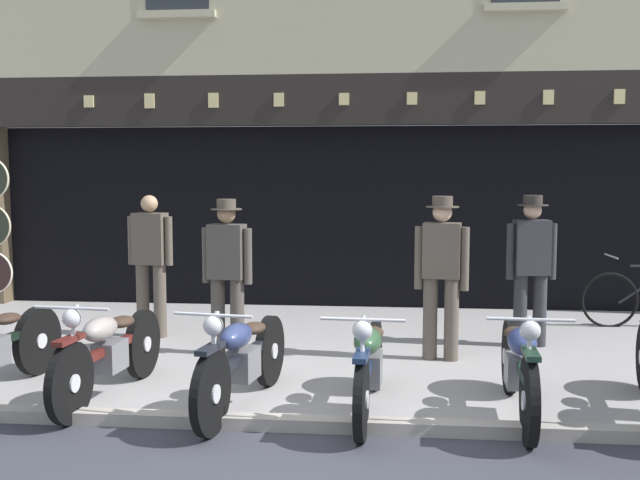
{
  "coord_description": "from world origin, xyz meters",
  "views": [
    {
      "loc": [
        0.68,
        -5.4,
        1.97
      ],
      "look_at": [
        -0.09,
        2.53,
        1.23
      ],
      "focal_mm": 41.87,
      "sensor_mm": 36.0,
      "label": 1
    }
  ],
  "objects_px": {
    "motorcycle_center_right": "(519,364)",
    "assistant_far_right": "(531,263)",
    "salesman_left": "(151,259)",
    "salesman_right": "(441,270)",
    "motorcycle_center_left": "(242,358)",
    "motorcycle_center": "(369,363)",
    "motorcycle_left": "(109,350)",
    "advert_board_far": "(587,193)",
    "advert_board_near": "(517,192)",
    "shopkeeper_center": "(227,269)"
  },
  "relations": [
    {
      "from": "assistant_far_right",
      "to": "advert_board_near",
      "type": "relative_size",
      "value": 1.74
    },
    {
      "from": "motorcycle_center",
      "to": "shopkeeper_center",
      "type": "distance_m",
      "value": 2.45
    },
    {
      "from": "shopkeeper_center",
      "to": "salesman_left",
      "type": "bearing_deg",
      "value": -25.95
    },
    {
      "from": "salesman_left",
      "to": "salesman_right",
      "type": "relative_size",
      "value": 0.98
    },
    {
      "from": "motorcycle_center_left",
      "to": "advert_board_far",
      "type": "bearing_deg",
      "value": -119.91
    },
    {
      "from": "salesman_left",
      "to": "advert_board_near",
      "type": "relative_size",
      "value": 1.72
    },
    {
      "from": "shopkeeper_center",
      "to": "salesman_right",
      "type": "distance_m",
      "value": 2.26
    },
    {
      "from": "motorcycle_center_right",
      "to": "motorcycle_left",
      "type": "bearing_deg",
      "value": 0.29
    },
    {
      "from": "motorcycle_left",
      "to": "salesman_right",
      "type": "relative_size",
      "value": 1.16
    },
    {
      "from": "motorcycle_center",
      "to": "salesman_right",
      "type": "xyz_separation_m",
      "value": [
        0.69,
        1.79,
        0.53
      ]
    },
    {
      "from": "motorcycle_center",
      "to": "assistant_far_right",
      "type": "height_order",
      "value": "assistant_far_right"
    },
    {
      "from": "motorcycle_left",
      "to": "advert_board_near",
      "type": "distance_m",
      "value": 6.42
    },
    {
      "from": "motorcycle_center_left",
      "to": "advert_board_far",
      "type": "xyz_separation_m",
      "value": [
        3.95,
        4.85,
        1.23
      ]
    },
    {
      "from": "motorcycle_left",
      "to": "motorcycle_center_right",
      "type": "relative_size",
      "value": 1.02
    },
    {
      "from": "motorcycle_center",
      "to": "shopkeeper_center",
      "type": "bearing_deg",
      "value": -45.98
    },
    {
      "from": "motorcycle_center_left",
      "to": "advert_board_near",
      "type": "distance_m",
      "value": 5.83
    },
    {
      "from": "motorcycle_left",
      "to": "salesman_left",
      "type": "bearing_deg",
      "value": -74.9
    },
    {
      "from": "motorcycle_left",
      "to": "assistant_far_right",
      "type": "distance_m",
      "value": 4.64
    },
    {
      "from": "motorcycle_left",
      "to": "salesman_right",
      "type": "bearing_deg",
      "value": -145.5
    },
    {
      "from": "motorcycle_left",
      "to": "salesman_left",
      "type": "relative_size",
      "value": 1.18
    },
    {
      "from": "motorcycle_center",
      "to": "advert_board_far",
      "type": "height_order",
      "value": "advert_board_far"
    },
    {
      "from": "advert_board_near",
      "to": "advert_board_far",
      "type": "xyz_separation_m",
      "value": [
        0.96,
        0.0,
        -0.01
      ]
    },
    {
      "from": "motorcycle_center_right",
      "to": "assistant_far_right",
      "type": "bearing_deg",
      "value": -99.39
    },
    {
      "from": "advert_board_near",
      "to": "shopkeeper_center",
      "type": "bearing_deg",
      "value": -139.08
    },
    {
      "from": "motorcycle_center_right",
      "to": "salesman_right",
      "type": "xyz_separation_m",
      "value": [
        -0.51,
        1.78,
        0.52
      ]
    },
    {
      "from": "motorcycle_center_right",
      "to": "salesman_left",
      "type": "height_order",
      "value": "salesman_left"
    },
    {
      "from": "salesman_left",
      "to": "assistant_far_right",
      "type": "bearing_deg",
      "value": -173.53
    },
    {
      "from": "salesman_right",
      "to": "advert_board_far",
      "type": "distance_m",
      "value": 3.84
    },
    {
      "from": "motorcycle_center_right",
      "to": "assistant_far_right",
      "type": "relative_size",
      "value": 1.15
    },
    {
      "from": "motorcycle_left",
      "to": "motorcycle_center_left",
      "type": "height_order",
      "value": "same"
    },
    {
      "from": "motorcycle_center",
      "to": "advert_board_far",
      "type": "bearing_deg",
      "value": -117.72
    },
    {
      "from": "motorcycle_center_left",
      "to": "assistant_far_right",
      "type": "xyz_separation_m",
      "value": [
        2.77,
        2.49,
        0.52
      ]
    },
    {
      "from": "motorcycle_left",
      "to": "motorcycle_center",
      "type": "height_order",
      "value": "motorcycle_left"
    },
    {
      "from": "motorcycle_center_right",
      "to": "salesman_right",
      "type": "height_order",
      "value": "salesman_right"
    },
    {
      "from": "motorcycle_center_left",
      "to": "assistant_far_right",
      "type": "height_order",
      "value": "assistant_far_right"
    },
    {
      "from": "motorcycle_center",
      "to": "assistant_far_right",
      "type": "relative_size",
      "value": 1.14
    },
    {
      "from": "motorcycle_center_right",
      "to": "assistant_far_right",
      "type": "xyz_separation_m",
      "value": [
        0.53,
        2.48,
        0.51
      ]
    },
    {
      "from": "advert_board_far",
      "to": "advert_board_near",
      "type": "bearing_deg",
      "value": -180.0
    },
    {
      "from": "salesman_left",
      "to": "advert_board_far",
      "type": "xyz_separation_m",
      "value": [
        5.56,
        2.3,
        0.72
      ]
    },
    {
      "from": "salesman_right",
      "to": "advert_board_near",
      "type": "xyz_separation_m",
      "value": [
        1.25,
        3.07,
        0.71
      ]
    },
    {
      "from": "motorcycle_left",
      "to": "advert_board_near",
      "type": "bearing_deg",
      "value": -126.32
    },
    {
      "from": "advert_board_near",
      "to": "motorcycle_center_left",
      "type": "bearing_deg",
      "value": -121.6
    },
    {
      "from": "motorcycle_center_left",
      "to": "motorcycle_center",
      "type": "xyz_separation_m",
      "value": [
        1.04,
        -0.01,
        -0.01
      ]
    },
    {
      "from": "assistant_far_right",
      "to": "advert_board_near",
      "type": "height_order",
      "value": "advert_board_near"
    },
    {
      "from": "motorcycle_center_left",
      "to": "advert_board_far",
      "type": "distance_m",
      "value": 6.37
    },
    {
      "from": "motorcycle_left",
      "to": "motorcycle_center_left",
      "type": "relative_size",
      "value": 1.0
    },
    {
      "from": "advert_board_near",
      "to": "advert_board_far",
      "type": "height_order",
      "value": "advert_board_far"
    },
    {
      "from": "motorcycle_center_right",
      "to": "advert_board_far",
      "type": "distance_m",
      "value": 5.28
    },
    {
      "from": "motorcycle_center_left",
      "to": "assistant_far_right",
      "type": "relative_size",
      "value": 1.18
    },
    {
      "from": "motorcycle_center",
      "to": "motorcycle_center_right",
      "type": "relative_size",
      "value": 0.99
    }
  ]
}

